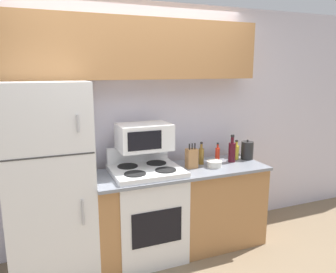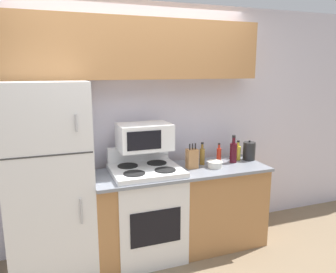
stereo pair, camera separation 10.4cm
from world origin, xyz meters
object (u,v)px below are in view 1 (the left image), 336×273
at_px(bottle_vinegar, 201,155).
at_px(bottle_wine_red, 232,151).
at_px(stove, 147,212).
at_px(knife_block, 192,158).
at_px(kettle, 247,150).
at_px(bowl, 214,164).
at_px(bottle_soy_sauce, 232,151).
at_px(bottle_cooking_spray, 236,152).
at_px(refrigerator, 49,182).
at_px(microwave, 144,137).
at_px(bottle_hot_sauce, 217,154).

distance_m(bottle_vinegar, bottle_wine_red, 0.35).
bearing_deg(stove, knife_block, -0.38).
bearing_deg(kettle, bottle_vinegar, 178.43).
xyz_separation_m(bowl, bottle_soy_sauce, (0.38, 0.25, 0.03)).
height_order(stove, bottle_cooking_spray, bottle_cooking_spray).
bearing_deg(kettle, bottle_soy_sauce, 135.21).
bearing_deg(kettle, bottle_cooking_spray, 162.65).
relative_size(knife_block, bottle_cooking_spray, 1.17).
bearing_deg(bottle_cooking_spray, refrigerator, -178.88).
bearing_deg(microwave, bottle_hot_sauce, 2.09).
distance_m(microwave, bottle_hot_sauce, 0.90).
distance_m(microwave, kettle, 1.22).
bearing_deg(bottle_cooking_spray, microwave, 179.72).
bearing_deg(bottle_wine_red, bottle_hot_sauce, 137.66).
relative_size(refrigerator, microwave, 3.46).
xyz_separation_m(bottle_vinegar, bottle_cooking_spray, (0.45, 0.02, -0.01)).
bearing_deg(bottle_cooking_spray, bottle_hot_sauce, 170.52).
relative_size(stove, bottle_cooking_spray, 4.95).
bearing_deg(bottle_wine_red, stove, -178.39).
xyz_separation_m(microwave, bottle_vinegar, (0.62, -0.03, -0.25)).
height_order(bottle_cooking_spray, bottle_wine_red, bottle_wine_red).
distance_m(knife_block, bottle_wine_red, 0.50).
bearing_deg(knife_block, refrigerator, 177.42).
height_order(bowl, bottle_cooking_spray, bottle_cooking_spray).
bearing_deg(bowl, bottle_hot_sauce, 52.47).
distance_m(bottle_vinegar, kettle, 0.57).
bearing_deg(bottle_vinegar, refrigerator, -179.37).
xyz_separation_m(bottle_wine_red, bottle_soy_sauce, (0.10, 0.15, -0.05)).
xyz_separation_m(refrigerator, knife_block, (1.37, -0.06, 0.09)).
distance_m(bottle_hot_sauce, bottle_soy_sauce, 0.22).
distance_m(stove, bottle_cooking_spray, 1.20).
relative_size(bottle_cooking_spray, bottle_soy_sauce, 1.22).
relative_size(bowl, kettle, 0.72).
xyz_separation_m(refrigerator, bottle_vinegar, (1.52, 0.02, 0.09)).
bearing_deg(bottle_soy_sauce, refrigerator, -176.55).
xyz_separation_m(bottle_vinegar, kettle, (0.57, -0.02, 0.01)).
xyz_separation_m(bowl, bottle_cooking_spray, (0.37, 0.17, 0.05)).
bearing_deg(bowl, bottle_soy_sauce, 33.30).
xyz_separation_m(microwave, knife_block, (0.47, -0.11, -0.24)).
bearing_deg(stove, bottle_vinegar, 6.72).
xyz_separation_m(knife_block, bowl, (0.23, -0.07, -0.07)).
bearing_deg(bottle_soy_sauce, bottle_vinegar, -167.28).
bearing_deg(stove, bottle_cooking_spray, 5.10).
bearing_deg(refrigerator, bowl, -4.56).
distance_m(bowl, bottle_vinegar, 0.17).
height_order(refrigerator, kettle, refrigerator).
bearing_deg(kettle, microwave, 177.95).
distance_m(bowl, bottle_hot_sauce, 0.26).
relative_size(bottle_vinegar, kettle, 1.08).
distance_m(bottle_vinegar, bottle_soy_sauce, 0.46).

